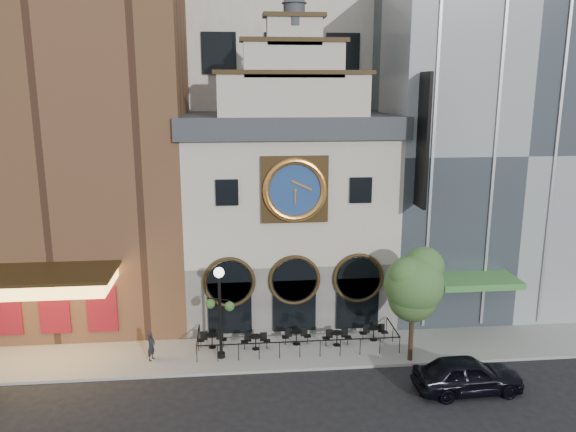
# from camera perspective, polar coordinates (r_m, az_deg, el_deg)

# --- Properties ---
(ground) EXTENTS (120.00, 120.00, 0.00)m
(ground) POSITION_cam_1_polar(r_m,az_deg,el_deg) (29.12, 1.51, -15.50)
(ground) COLOR black
(ground) RESTS_ON ground
(sidewalk) EXTENTS (44.00, 5.00, 0.15)m
(sidewalk) POSITION_cam_1_polar(r_m,az_deg,el_deg) (31.30, 0.93, -13.21)
(sidewalk) COLOR gray
(sidewalk) RESTS_ON ground
(clock_building) EXTENTS (12.60, 8.78, 18.65)m
(clock_building) POSITION_cam_1_polar(r_m,az_deg,el_deg) (34.15, -0.03, 0.80)
(clock_building) COLOR #605E5B
(clock_building) RESTS_ON ground
(theater_building) EXTENTS (14.00, 15.60, 25.00)m
(theater_building) POSITION_cam_1_polar(r_m,az_deg,el_deg) (36.72, -21.36, 10.09)
(theater_building) COLOR brown
(theater_building) RESTS_ON ground
(retail_building) EXTENTS (14.00, 14.40, 20.00)m
(retail_building) POSITION_cam_1_polar(r_m,az_deg,el_deg) (39.11, 19.09, 6.76)
(retail_building) COLOR gray
(retail_building) RESTS_ON ground
(office_tower) EXTENTS (20.00, 16.00, 40.00)m
(office_tower) POSITION_cam_1_polar(r_m,az_deg,el_deg) (45.94, -1.60, 20.60)
(office_tower) COLOR beige
(office_tower) RESTS_ON ground
(cafe_railing) EXTENTS (10.60, 2.60, 0.90)m
(cafe_railing) POSITION_cam_1_polar(r_m,az_deg,el_deg) (31.07, 0.93, -12.34)
(cafe_railing) COLOR black
(cafe_railing) RESTS_ON sidewalk
(bistro_0) EXTENTS (1.58, 0.68, 0.90)m
(bistro_0) POSITION_cam_1_polar(r_m,az_deg,el_deg) (31.19, -7.73, -12.33)
(bistro_0) COLOR black
(bistro_0) RESTS_ON sidewalk
(bistro_1) EXTENTS (1.58, 0.68, 0.90)m
(bistro_1) POSITION_cam_1_polar(r_m,az_deg,el_deg) (30.80, -3.31, -12.57)
(bistro_1) COLOR black
(bistro_1) RESTS_ON sidewalk
(bistro_2) EXTENTS (1.58, 0.68, 0.90)m
(bistro_2) POSITION_cam_1_polar(r_m,az_deg,el_deg) (31.30, 0.86, -12.12)
(bistro_2) COLOR black
(bistro_2) RESTS_ON sidewalk
(bistro_3) EXTENTS (1.58, 0.68, 0.90)m
(bistro_3) POSITION_cam_1_polar(r_m,az_deg,el_deg) (31.28, 4.99, -12.19)
(bistro_3) COLOR black
(bistro_3) RESTS_ON sidewalk
(bistro_4) EXTENTS (1.58, 0.68, 0.90)m
(bistro_4) POSITION_cam_1_polar(r_m,az_deg,el_deg) (32.11, 8.70, -11.61)
(bistro_4) COLOR black
(bistro_4) RESTS_ON sidewalk
(car_right) EXTENTS (5.10, 2.22, 1.71)m
(car_right) POSITION_cam_1_polar(r_m,az_deg,el_deg) (28.31, 17.79, -15.09)
(car_right) COLOR black
(car_right) RESTS_ON ground
(pedestrian) EXTENTS (0.55, 0.65, 1.51)m
(pedestrian) POSITION_cam_1_polar(r_m,az_deg,el_deg) (30.36, -13.73, -12.73)
(pedestrian) COLOR black
(pedestrian) RESTS_ON sidewalk
(lamppost) EXTENTS (1.48, 0.93, 4.91)m
(lamppost) POSITION_cam_1_polar(r_m,az_deg,el_deg) (29.07, -6.95, -8.72)
(lamppost) COLOR black
(lamppost) RESTS_ON sidewalk
(tree_left) EXTENTS (3.08, 2.97, 5.93)m
(tree_left) POSITION_cam_1_polar(r_m,az_deg,el_deg) (28.90, 12.77, -6.31)
(tree_left) COLOR #382619
(tree_left) RESTS_ON sidewalk
(tree_right) EXTENTS (2.57, 2.47, 4.94)m
(tree_right) POSITION_cam_1_polar(r_m,az_deg,el_deg) (29.12, 12.61, -7.67)
(tree_right) COLOR #382619
(tree_right) RESTS_ON sidewalk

